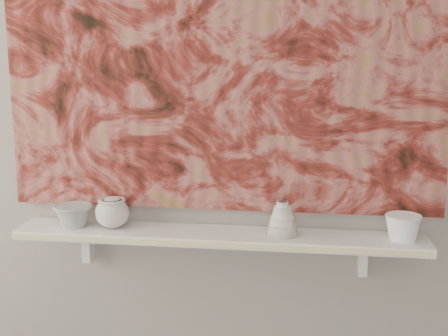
% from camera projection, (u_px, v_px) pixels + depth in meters
% --- Properties ---
extents(wall_back, '(3.60, 0.00, 3.60)m').
position_uv_depth(wall_back, '(222.00, 106.00, 2.13)').
color(wall_back, gray).
rests_on(wall_back, floor).
extents(shelf, '(1.40, 0.18, 0.03)m').
position_uv_depth(shelf, '(219.00, 236.00, 2.12)').
color(shelf, white).
rests_on(shelf, wall_back).
extents(shelf_stripe, '(1.40, 0.01, 0.02)m').
position_uv_depth(shelf_stripe, '(214.00, 245.00, 2.03)').
color(shelf_stripe, beige).
rests_on(shelf_stripe, shelf).
extents(bracket_left, '(0.03, 0.06, 0.12)m').
position_uv_depth(bracket_left, '(88.00, 245.00, 2.27)').
color(bracket_left, white).
rests_on(bracket_left, wall_back).
extents(bracket_right, '(0.03, 0.06, 0.12)m').
position_uv_depth(bracket_right, '(363.00, 257.00, 2.13)').
color(bracket_right, white).
rests_on(bracket_right, wall_back).
extents(painting, '(1.50, 0.02, 1.10)m').
position_uv_depth(painting, '(222.00, 49.00, 2.07)').
color(painting, maroon).
rests_on(painting, wall_back).
extents(house_motif, '(0.09, 0.00, 0.08)m').
position_uv_depth(house_motif, '(356.00, 144.00, 2.06)').
color(house_motif, black).
rests_on(house_motif, painting).
extents(bowl_grey, '(0.18, 0.18, 0.08)m').
position_uv_depth(bowl_grey, '(73.00, 215.00, 2.18)').
color(bowl_grey, '#969693').
rests_on(bowl_grey, shelf).
extents(cup_cream, '(0.13, 0.13, 0.11)m').
position_uv_depth(cup_cream, '(112.00, 213.00, 2.16)').
color(cup_cream, beige).
rests_on(cup_cream, shelf).
extents(bell_vessel, '(0.14, 0.14, 0.12)m').
position_uv_depth(bell_vessel, '(282.00, 218.00, 2.08)').
color(bell_vessel, beige).
rests_on(bell_vessel, shelf).
extents(bowl_white, '(0.13, 0.13, 0.09)m').
position_uv_depth(bowl_white, '(403.00, 227.00, 2.03)').
color(bowl_white, white).
rests_on(bowl_white, shelf).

